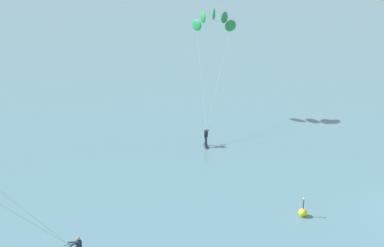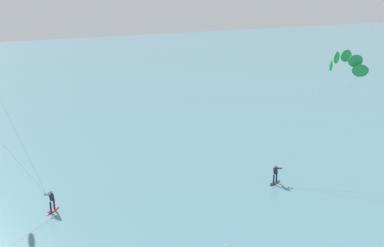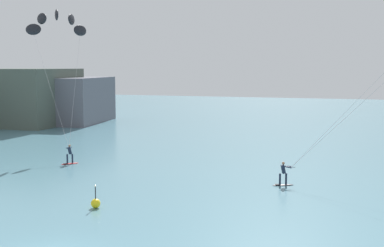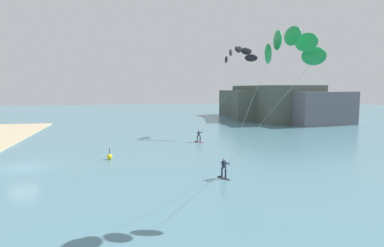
% 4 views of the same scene
% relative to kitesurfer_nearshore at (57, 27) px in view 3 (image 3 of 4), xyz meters
% --- Properties ---
extents(kitesurfer_nearshore, '(9.35, 10.78, 13.97)m').
position_rel_kitesurfer_nearshore_xyz_m(kitesurfer_nearshore, '(0.00, 0.00, 0.00)').
color(kitesurfer_nearshore, red).
rests_on(kitesurfer_nearshore, ground).
extents(marker_buoy, '(0.56, 0.56, 1.38)m').
position_rel_kitesurfer_nearshore_xyz_m(marker_buoy, '(14.60, -19.09, -11.92)').
color(marker_buoy, yellow).
rests_on(marker_buoy, ground).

